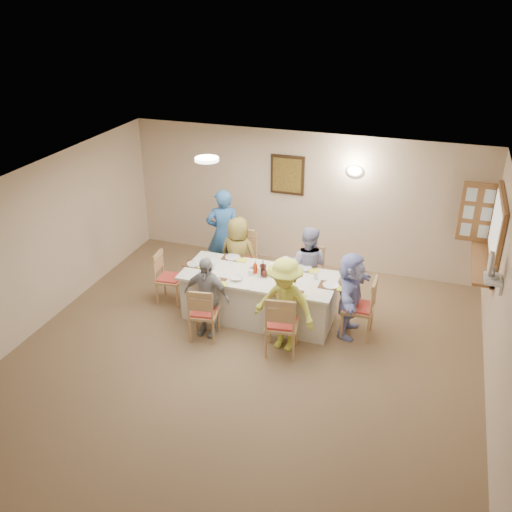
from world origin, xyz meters
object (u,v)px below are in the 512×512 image
(serving_hatch, at_px, (497,233))
(desk_fan, at_px, (493,268))
(chair_back_left, at_px, (241,261))
(chair_front_left, at_px, (204,312))
(chair_front_right, at_px, (282,323))
(dining_table, at_px, (259,296))
(chair_left_end, at_px, (170,278))
(diner_front_right, at_px, (285,305))
(diner_back_right, at_px, (308,266))
(condiment_ketchup, at_px, (255,267))
(diner_back_left, at_px, (238,256))
(chair_right_end, at_px, (358,307))
(diner_front_left, at_px, (207,296))
(caregiver, at_px, (223,234))
(chair_back_right, at_px, (309,275))
(diner_right_end, at_px, (351,294))

(serving_hatch, xyz_separation_m, desk_fan, (-0.11, -1.35, 0.05))
(desk_fan, relative_size, chair_back_left, 0.29)
(chair_front_left, xyz_separation_m, chair_front_right, (1.20, 0.00, 0.05))
(chair_front_right, bearing_deg, dining_table, -61.37)
(serving_hatch, height_order, chair_left_end, serving_hatch)
(chair_front_right, relative_size, diner_front_right, 0.68)
(desk_fan, bearing_deg, diner_back_right, 159.41)
(chair_back_left, relative_size, chair_front_right, 1.05)
(chair_front_left, bearing_deg, condiment_ketchup, -131.46)
(chair_front_right, xyz_separation_m, diner_back_left, (-1.20, 1.48, 0.19))
(serving_hatch, distance_m, chair_right_end, 2.31)
(diner_front_right, height_order, condiment_ketchup, diner_front_right)
(chair_left_end, bearing_deg, diner_back_left, -59.60)
(diner_front_left, bearing_deg, chair_front_right, -0.63)
(chair_front_right, bearing_deg, serving_hatch, -154.33)
(chair_front_right, distance_m, caregiver, 2.58)
(diner_back_right, xyz_separation_m, caregiver, (-1.65, 0.47, 0.14))
(desk_fan, xyz_separation_m, chair_back_left, (-3.83, 1.11, -1.03))
(chair_front_left, bearing_deg, chair_front_right, 170.60)
(dining_table, distance_m, caregiver, 1.62)
(chair_left_end, distance_m, diner_front_right, 2.27)
(chair_right_end, bearing_deg, chair_left_end, -89.67)
(diner_front_right, xyz_separation_m, condiment_ketchup, (-0.68, 0.71, 0.15))
(chair_front_right, distance_m, chair_left_end, 2.29)
(chair_right_end, bearing_deg, diner_front_left, -72.12)
(chair_back_right, distance_m, diner_right_end, 1.16)
(diner_back_left, height_order, condiment_ketchup, diner_back_left)
(diner_front_right, bearing_deg, chair_back_right, 100.89)
(chair_front_left, bearing_deg, diner_back_right, -138.43)
(serving_hatch, relative_size, diner_right_end, 1.12)
(chair_front_left, height_order, caregiver, caregiver)
(desk_fan, distance_m, diner_back_right, 2.94)
(chair_front_right, distance_m, chair_right_end, 1.24)
(chair_front_left, height_order, diner_back_left, diner_back_left)
(chair_back_left, relative_size, caregiver, 0.63)
(condiment_ketchup, bearing_deg, diner_front_left, -126.21)
(diner_front_left, height_order, diner_front_right, diner_front_right)
(diner_back_left, xyz_separation_m, caregiver, (-0.45, 0.47, 0.14))
(serving_hatch, distance_m, desk_fan, 1.36)
(chair_back_left, relative_size, chair_back_right, 1.12)
(chair_back_right, height_order, diner_back_left, diner_back_left)
(serving_hatch, relative_size, diner_back_right, 1.10)
(chair_right_end, xyz_separation_m, caregiver, (-2.60, 1.15, 0.34))
(chair_front_left, height_order, chair_left_end, same)
(serving_hatch, height_order, diner_back_right, serving_hatch)
(diner_back_right, relative_size, diner_right_end, 1.02)
(condiment_ketchup, bearing_deg, diner_back_left, 128.72)
(diner_back_right, distance_m, diner_front_right, 1.36)
(chair_right_end, relative_size, caregiver, 0.59)
(chair_back_right, relative_size, chair_left_end, 1.04)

